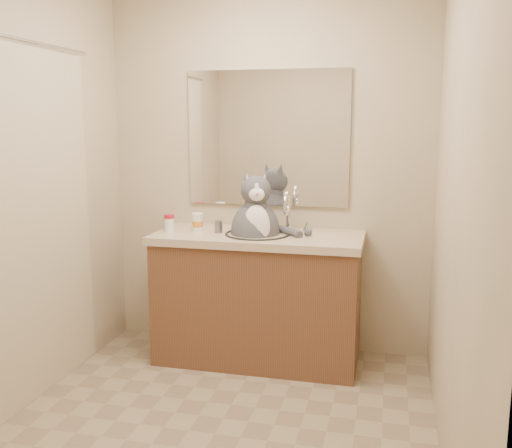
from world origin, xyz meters
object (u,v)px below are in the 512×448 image
Objects in this scene: grey_canister at (218,227)px; pill_bottle_orange at (198,222)px; pill_bottle_redcap at (169,223)px; cat at (256,227)px.

pill_bottle_orange is at bearing 172.33° from grey_canister.
pill_bottle_redcap reaches higher than grey_canister.
cat reaches higher than pill_bottle_orange.
grey_canister is at bearing 4.27° from pill_bottle_redcap.
cat reaches higher than grey_canister.
cat is 7.90× the size of grey_canister.
pill_bottle_orange is at bearing 13.90° from pill_bottle_redcap.
pill_bottle_redcap is 0.92× the size of pill_bottle_orange.
cat is 0.58m from pill_bottle_redcap.
grey_canister is (0.33, 0.02, -0.02)m from pill_bottle_redcap.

